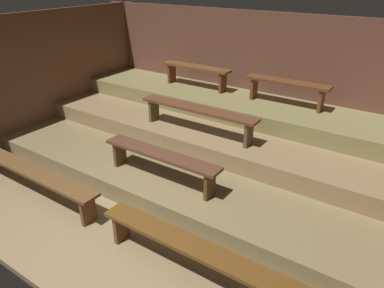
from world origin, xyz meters
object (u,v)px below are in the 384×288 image
bench_middle_center (198,112)px  bench_lower_center (161,158)px  bench_floor_right (204,255)px  bench_upper_right (287,86)px  bench_floor_left (30,173)px  bench_upper_left (196,71)px

bench_middle_center → bench_lower_center: bearing=-82.8°
bench_floor_right → bench_upper_right: (-0.52, 3.38, 0.80)m
bench_lower_center → bench_middle_center: bench_middle_center is taller
bench_floor_left → bench_upper_right: bearing=55.4°
bench_lower_center → bench_floor_left: bearing=-147.3°
bench_floor_left → bench_upper_left: (0.52, 3.38, 0.80)m
bench_lower_center → bench_upper_left: size_ratio=1.26×
bench_upper_left → bench_upper_right: (1.81, 0.00, 0.00)m
bench_floor_left → bench_floor_right: 2.86m
bench_floor_left → bench_floor_right: bearing=0.0°
bench_lower_center → bench_middle_center: size_ratio=0.89×
bench_upper_left → bench_upper_right: bearing=0.0°
bench_lower_center → bench_upper_right: 2.58m
bench_upper_right → bench_floor_right: bearing=-81.2°
bench_lower_center → bench_upper_left: (-1.02, 2.40, 0.54)m
bench_floor_right → bench_middle_center: bearing=124.8°
bench_middle_center → bench_upper_right: bearing=53.8°
bench_lower_center → bench_upper_left: bearing=113.0°
bench_floor_left → bench_upper_right: 4.19m
bench_middle_center → bench_upper_left: (-0.88, 1.28, 0.26)m
bench_middle_center → bench_upper_left: bench_upper_left is taller
bench_upper_left → bench_upper_right: size_ratio=1.00×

